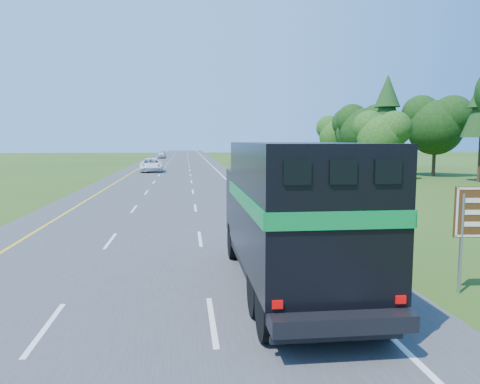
{
  "coord_description": "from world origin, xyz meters",
  "views": [
    {
      "loc": [
        1.27,
        -8.29,
        4.14
      ],
      "look_at": [
        3.94,
        14.61,
        1.58
      ],
      "focal_mm": 35.0,
      "sensor_mm": 36.0,
      "label": 1
    }
  ],
  "objects": [
    {
      "name": "ground",
      "position": [
        0.0,
        0.0,
        0.0
      ],
      "size": [
        300.0,
        300.0,
        0.0
      ],
      "primitive_type": "plane",
      "color": "#2A4412",
      "rests_on": "ground"
    },
    {
      "name": "road",
      "position": [
        0.0,
        50.0,
        0.02
      ],
      "size": [
        15.0,
        260.0,
        0.04
      ],
      "primitive_type": "cube",
      "color": "#38383A",
      "rests_on": "ground"
    },
    {
      "name": "lane_markings",
      "position": [
        0.0,
        50.0,
        0.04
      ],
      "size": [
        11.15,
        260.0,
        0.01
      ],
      "color": "yellow",
      "rests_on": "road"
    },
    {
      "name": "tree_wall_right",
      "position": [
        26.0,
        30.0,
        6.0
      ],
      "size": [
        16.0,
        100.0,
        12.0
      ],
      "primitive_type": null,
      "color": "#103A0F",
      "rests_on": "ground"
    },
    {
      "name": "horse_truck",
      "position": [
        4.12,
        3.94,
        2.2
      ],
      "size": [
        2.94,
        9.14,
        4.04
      ],
      "rotation": [
        0.0,
        0.0,
        -0.0
      ],
      "color": "black",
      "rests_on": "road"
    },
    {
      "name": "white_suv",
      "position": [
        -3.16,
        53.6,
        0.91
      ],
      "size": [
        3.31,
        6.46,
        1.75
      ],
      "primitive_type": "imported",
      "rotation": [
        0.0,
        0.0,
        0.07
      ],
      "color": "white",
      "rests_on": "road"
    },
    {
      "name": "far_car",
      "position": [
        -4.08,
        99.31,
        0.77
      ],
      "size": [
        1.99,
        4.4,
        1.46
      ],
      "primitive_type": "imported",
      "rotation": [
        0.0,
        0.0,
        -0.06
      ],
      "color": "#B9B9C0",
      "rests_on": "road"
    },
    {
      "name": "delineator",
      "position": [
        9.22,
        10.93,
        0.58
      ],
      "size": [
        0.09,
        0.05,
        1.08
      ],
      "color": "red",
      "rests_on": "ground"
    }
  ]
}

